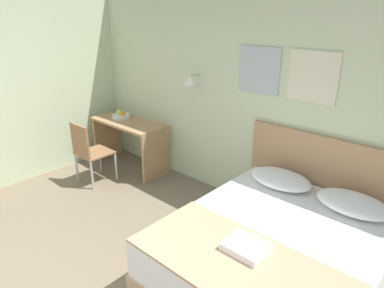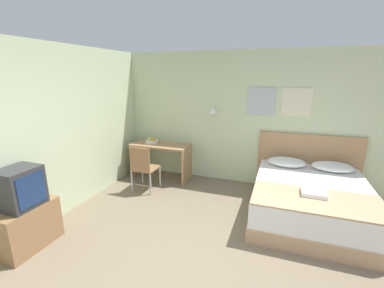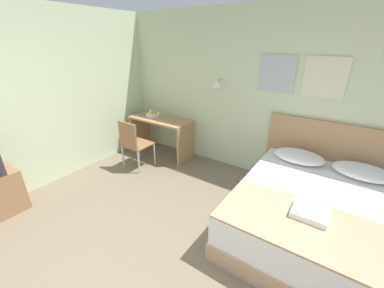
{
  "view_description": "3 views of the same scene",
  "coord_description": "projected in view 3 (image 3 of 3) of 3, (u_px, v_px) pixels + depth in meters",
  "views": [
    {
      "loc": [
        2.4,
        -0.41,
        2.32
      ],
      "look_at": [
        0.25,
        1.97,
        1.07
      ],
      "focal_mm": 32.0,
      "sensor_mm": 36.0,
      "label": 1
    },
    {
      "loc": [
        0.75,
        -2.12,
        2.19
      ],
      "look_at": [
        -0.66,
        1.85,
        1.05
      ],
      "focal_mm": 24.0,
      "sensor_mm": 36.0,
      "label": 2
    },
    {
      "loc": [
        1.33,
        -0.65,
        2.14
      ],
      "look_at": [
        -0.43,
        1.93,
        0.76
      ],
      "focal_mm": 22.0,
      "sensor_mm": 36.0,
      "label": 3
    }
  ],
  "objects": [
    {
      "name": "pillow_right",
      "position": [
        363.0,
        172.0,
        2.93
      ],
      "size": [
        0.67,
        0.43,
        0.15
      ],
      "color": "white",
      "rests_on": "bed"
    },
    {
      "name": "headboard",
      "position": [
        330.0,
        160.0,
        3.38
      ],
      "size": [
        1.82,
        0.06,
        1.12
      ],
      "color": "#A87F56",
      "rests_on": "ground_plane"
    },
    {
      "name": "folded_towel_near_foot",
      "position": [
        310.0,
        213.0,
        2.26
      ],
      "size": [
        0.32,
        0.28,
        0.06
      ],
      "color": "white",
      "rests_on": "throw_blanket"
    },
    {
      "name": "wall_back",
      "position": [
        252.0,
        96.0,
        3.77
      ],
      "size": [
        5.7,
        0.31,
        2.65
      ],
      "color": "beige",
      "rests_on": "ground_plane"
    },
    {
      "name": "desk_chair",
      "position": [
        133.0,
        142.0,
        4.12
      ],
      "size": [
        0.44,
        0.44,
        0.9
      ],
      "color": "#8E6642",
      "rests_on": "ground_plane"
    },
    {
      "name": "fruit_bowl",
      "position": [
        153.0,
        114.0,
        4.67
      ],
      "size": [
        0.27,
        0.27,
        0.13
      ],
      "color": "silver",
      "rests_on": "desk"
    },
    {
      "name": "throw_blanket",
      "position": [
        309.0,
        226.0,
        2.15
      ],
      "size": [
        1.65,
        0.8,
        0.02
      ],
      "color": "tan",
      "rests_on": "bed"
    },
    {
      "name": "bed",
      "position": [
        313.0,
        216.0,
        2.71
      ],
      "size": [
        1.7,
        2.0,
        0.57
      ],
      "color": "tan",
      "rests_on": "ground_plane"
    },
    {
      "name": "desk",
      "position": [
        161.0,
        129.0,
        4.65
      ],
      "size": [
        1.23,
        0.56,
        0.76
      ],
      "color": "#A87F56",
      "rests_on": "ground_plane"
    },
    {
      "name": "pillow_left",
      "position": [
        299.0,
        156.0,
        3.32
      ],
      "size": [
        0.67,
        0.43,
        0.15
      ],
      "color": "white",
      "rests_on": "bed"
    }
  ]
}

